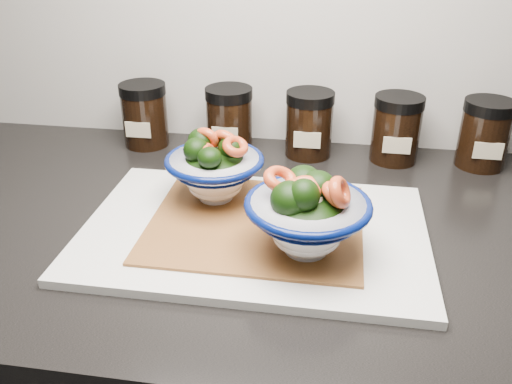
% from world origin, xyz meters
% --- Properties ---
extents(countertop, '(3.50, 0.60, 0.04)m').
position_xyz_m(countertop, '(0.00, 1.45, 0.88)').
color(countertop, black).
rests_on(countertop, cabinet).
extents(cutting_board, '(0.45, 0.30, 0.01)m').
position_xyz_m(cutting_board, '(-0.04, 1.41, 0.91)').
color(cutting_board, silver).
rests_on(cutting_board, countertop).
extents(bamboo_mat, '(0.28, 0.24, 0.00)m').
position_xyz_m(bamboo_mat, '(-0.04, 1.42, 0.91)').
color(bamboo_mat, '#A66732').
rests_on(bamboo_mat, cutting_board).
extents(bowl_left, '(0.14, 0.14, 0.11)m').
position_xyz_m(bowl_left, '(-0.11, 1.48, 0.96)').
color(bowl_left, white).
rests_on(bowl_left, bamboo_mat).
extents(bowl_right, '(0.15, 0.15, 0.12)m').
position_xyz_m(bowl_right, '(0.03, 1.37, 0.97)').
color(bowl_right, white).
rests_on(bowl_right, bamboo_mat).
extents(spice_jar_a, '(0.08, 0.08, 0.11)m').
position_xyz_m(spice_jar_a, '(-0.28, 1.69, 0.96)').
color(spice_jar_a, black).
rests_on(spice_jar_a, countertop).
extents(spice_jar_b, '(0.08, 0.08, 0.11)m').
position_xyz_m(spice_jar_b, '(-0.13, 1.69, 0.96)').
color(spice_jar_b, black).
rests_on(spice_jar_b, countertop).
extents(spice_jar_c, '(0.08, 0.08, 0.11)m').
position_xyz_m(spice_jar_c, '(0.01, 1.69, 0.96)').
color(spice_jar_c, black).
rests_on(spice_jar_c, countertop).
extents(spice_jar_d, '(0.08, 0.08, 0.11)m').
position_xyz_m(spice_jar_d, '(0.16, 1.69, 0.96)').
color(spice_jar_d, black).
rests_on(spice_jar_d, countertop).
extents(spice_jar_e, '(0.08, 0.08, 0.11)m').
position_xyz_m(spice_jar_e, '(0.30, 1.69, 0.96)').
color(spice_jar_e, black).
rests_on(spice_jar_e, countertop).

